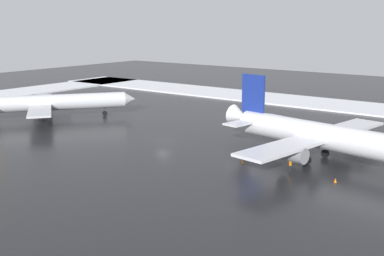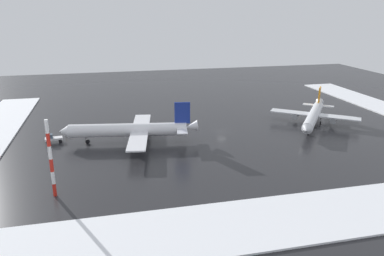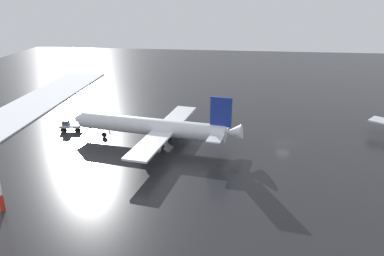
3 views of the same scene
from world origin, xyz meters
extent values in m
plane|color=#232326|center=(0.00, 0.00, 0.00)|extent=(240.00, 240.00, 0.00)
cube|color=white|center=(0.00, -50.00, 0.18)|extent=(152.00, 16.00, 0.37)
cylinder|color=white|center=(-28.08, -3.66, 3.73)|extent=(32.12, 8.74, 3.62)
cone|color=white|center=(-10.84, -6.48, 4.37)|extent=(4.25, 3.65, 3.52)
cube|color=white|center=(-26.34, -12.79, 3.41)|extent=(6.86, 14.42, 0.38)
cylinder|color=gray|center=(-26.52, -10.60, 2.34)|extent=(3.92, 2.69, 2.13)
cube|color=white|center=(-23.51, 4.45, 3.41)|extent=(6.86, 14.42, 0.38)
cylinder|color=gray|center=(-24.38, 2.43, 2.34)|extent=(3.92, 2.69, 2.13)
cube|color=navy|center=(-13.36, -6.07, 8.31)|extent=(4.27, 1.07, 5.96)
cube|color=white|center=(-14.09, -9.19, 4.15)|extent=(3.56, 5.49, 0.26)
cube|color=white|center=(-13.06, -2.88, 4.15)|extent=(3.56, 5.49, 0.26)
cylinder|color=black|center=(-25.30, -6.49, 2.13)|extent=(0.26, 0.26, 0.75)
cylinder|color=black|center=(-25.30, -6.49, 0.59)|extent=(1.22, 0.56, 1.17)
cylinder|color=black|center=(-24.55, -1.86, 2.13)|extent=(0.26, 0.26, 0.75)
cylinder|color=black|center=(-24.55, -1.86, 0.59)|extent=(1.22, 0.56, 1.17)
cylinder|color=silver|center=(29.63, -1.31, 3.29)|extent=(19.64, 24.39, 3.20)
cone|color=silver|center=(20.40, -13.43, 3.29)|extent=(3.79, 3.64, 3.04)
cube|color=silver|center=(37.48, -3.73, 3.01)|extent=(12.24, 10.70, 0.34)
cylinder|color=gray|center=(35.70, -2.97, 2.07)|extent=(3.43, 3.68, 1.88)
cube|color=silver|center=(25.20, 5.61, 3.01)|extent=(12.24, 10.70, 0.34)
cylinder|color=gray|center=(26.41, 4.10, 2.07)|extent=(3.43, 3.68, 1.88)
cylinder|color=black|center=(23.65, -9.17, 1.88)|extent=(0.23, 0.23, 0.66)
cylinder|color=black|center=(23.65, -9.17, 0.52)|extent=(0.89, 1.02, 1.03)
cylinder|color=black|center=(32.99, -0.32, 1.88)|extent=(0.23, 0.23, 0.66)
cylinder|color=black|center=(32.99, -0.32, 0.52)|extent=(0.89, 1.02, 1.03)
cylinder|color=black|center=(29.69, 2.19, 1.88)|extent=(0.23, 0.23, 0.66)
cylinder|color=black|center=(29.69, 2.19, 0.52)|extent=(0.89, 1.02, 1.03)
cylinder|color=black|center=(-24.15, 2.79, 0.42)|extent=(0.16, 0.16, 0.85)
cylinder|color=black|center=(-24.33, 2.88, 0.42)|extent=(0.16, 0.16, 0.85)
cylinder|color=orange|center=(-24.24, 2.84, 1.16)|extent=(0.36, 0.36, 0.62)
sphere|color=tan|center=(-24.24, 2.84, 1.59)|extent=(0.24, 0.24, 0.24)
cone|color=orange|center=(-17.24, 3.26, 0.28)|extent=(0.36, 0.36, 0.55)
cone|color=orange|center=(-30.58, 3.49, 0.28)|extent=(0.36, 0.36, 0.55)
camera|label=1|loc=(-50.13, 58.93, 19.30)|focal=45.00mm
camera|label=2|loc=(-33.20, -102.45, 35.60)|focal=35.00mm
camera|label=3|loc=(-10.76, -75.50, 31.42)|focal=35.00mm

